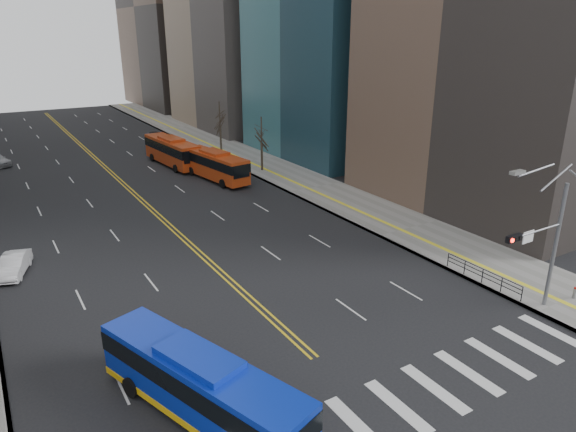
{
  "coord_description": "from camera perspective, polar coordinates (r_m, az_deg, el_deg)",
  "views": [
    {
      "loc": [
        -13.08,
        -13.69,
        16.18
      ],
      "look_at": [
        3.45,
        13.36,
        4.71
      ],
      "focal_mm": 32.0,
      "sensor_mm": 36.0,
      "label": 1
    }
  ],
  "objects": [
    {
      "name": "car_dark_far",
      "position": [
        84.65,
        -14.66,
        8.62
      ],
      "size": [
        3.21,
        4.47,
        1.13
      ],
      "primitive_type": "imported",
      "rotation": [
        0.0,
        0.0,
        -0.37
      ],
      "color": "black",
      "rests_on": "ground"
    },
    {
      "name": "pedestrian_railing",
      "position": [
        37.05,
        20.82,
        -5.99
      ],
      "size": [
        0.06,
        6.06,
        1.02
      ],
      "color": "black",
      "rests_on": "sidewalk_right"
    },
    {
      "name": "sidewalk_right",
      "position": [
        68.11,
        -3.82,
        6.17
      ],
      "size": [
        7.0,
        130.0,
        0.15
      ],
      "primitive_type": "cube",
      "color": "gray",
      "rests_on": "ground"
    },
    {
      "name": "red_bus_near",
      "position": [
        59.45,
        -8.13,
        5.78
      ],
      "size": [
        3.96,
        10.9,
        3.39
      ],
      "color": "#C13D14",
      "rests_on": "ground"
    },
    {
      "name": "car_white",
      "position": [
        40.97,
        -28.19,
        -4.81
      ],
      "size": [
        2.81,
        4.55,
        1.42
      ],
      "primitive_type": "imported",
      "rotation": [
        0.0,
        0.0,
        -0.33
      ],
      "color": "silver",
      "rests_on": "ground"
    },
    {
      "name": "centerline",
      "position": [
        71.77,
        -20.19,
        5.64
      ],
      "size": [
        0.55,
        100.0,
        0.01
      ],
      "color": "gold",
      "rests_on": "ground"
    },
    {
      "name": "ground",
      "position": [
        24.9,
        9.96,
        -20.99
      ],
      "size": [
        220.0,
        220.0,
        0.0
      ],
      "primitive_type": "plane",
      "color": "black"
    },
    {
      "name": "blue_bus",
      "position": [
        23.7,
        -9.71,
        -17.99
      ],
      "size": [
        5.97,
        11.48,
        3.31
      ],
      "color": "#0A25A4",
      "rests_on": "ground"
    },
    {
      "name": "car_dark_mid",
      "position": [
        74.7,
        -12.0,
        7.5
      ],
      "size": [
        2.85,
        4.42,
        1.4
      ],
      "primitive_type": "imported",
      "rotation": [
        0.0,
        0.0,
        -0.32
      ],
      "color": "black",
      "rests_on": "ground"
    },
    {
      "name": "crosswalk",
      "position": [
        24.9,
        9.96,
        -20.98
      ],
      "size": [
        26.7,
        4.0,
        0.01
      ],
      "color": "silver",
      "rests_on": "ground"
    },
    {
      "name": "red_bus_far",
      "position": [
        67.02,
        -12.75,
        7.18
      ],
      "size": [
        3.6,
        11.48,
        3.58
      ],
      "color": "#C13D14",
      "rests_on": "ground"
    },
    {
      "name": "signal_mast",
      "position": [
        33.09,
        26.45,
        -2.31
      ],
      "size": [
        5.37,
        0.37,
        9.39
      ],
      "color": "gray",
      "rests_on": "ground"
    },
    {
      "name": "street_trees",
      "position": [
        49.9,
        -23.88,
        5.08
      ],
      "size": [
        35.2,
        47.2,
        7.6
      ],
      "color": "#30271D",
      "rests_on": "ground"
    }
  ]
}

